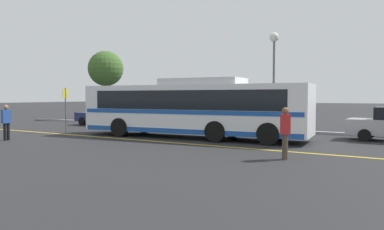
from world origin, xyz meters
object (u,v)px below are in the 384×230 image
at_px(transit_bus, 192,108).
at_px(parked_car_1, 173,118).
at_px(pedestrian_1, 6,120).
at_px(parked_car_0, 103,116).
at_px(tree_0, 106,69).
at_px(pedestrian_0, 285,130).
at_px(street_lamp, 274,54).
at_px(bus_stop_sign, 65,105).
at_px(parked_car_2, 265,121).

relative_size(transit_bus, parked_car_1, 3.08).
bearing_deg(pedestrian_1, parked_car_0, -158.17).
distance_m(transit_bus, parked_car_1, 5.61).
relative_size(transit_bus, tree_0, 1.93).
bearing_deg(tree_0, parked_car_0, -47.30).
height_order(parked_car_0, pedestrian_0, pedestrian_0).
distance_m(pedestrian_1, tree_0, 17.68).
distance_m(transit_bus, tree_0, 18.39).
height_order(transit_bus, street_lamp, street_lamp).
distance_m(parked_car_0, bus_stop_sign, 6.04).
relative_size(street_lamp, tree_0, 0.96).
bearing_deg(street_lamp, parked_car_0, -167.47).
bearing_deg(transit_bus, parked_car_2, -41.37).
distance_m(parked_car_2, tree_0, 19.37).
distance_m(transit_bus, parked_car_0, 10.89).
relative_size(parked_car_2, bus_stop_sign, 1.63).
bearing_deg(pedestrian_0, parked_car_1, 14.09).
height_order(parked_car_2, pedestrian_0, pedestrian_0).
bearing_deg(bus_stop_sign, pedestrian_1, -177.64).
relative_size(parked_car_1, tree_0, 0.63).
xyz_separation_m(parked_car_1, pedestrian_0, (10.05, -7.98, 0.32)).
relative_size(parked_car_1, street_lamp, 0.65).
height_order(parked_car_0, parked_car_2, parked_car_2).
bearing_deg(parked_car_0, pedestrian_1, -166.88).
distance_m(pedestrian_1, street_lamp, 15.83).
height_order(pedestrian_0, street_lamp, street_lamp).
height_order(transit_bus, bus_stop_sign, transit_bus).
height_order(parked_car_2, bus_stop_sign, bus_stop_sign).
height_order(bus_stop_sign, tree_0, tree_0).
xyz_separation_m(pedestrian_0, tree_0, (-21.53, 13.61, 3.74)).
bearing_deg(pedestrian_1, bus_stop_sign, -167.42).
distance_m(parked_car_2, pedestrian_0, 8.43).
xyz_separation_m(pedestrian_0, bus_stop_sign, (-13.91, 2.46, 0.65)).
bearing_deg(tree_0, pedestrian_1, -61.76).
height_order(parked_car_0, parked_car_1, parked_car_0).
height_order(parked_car_0, tree_0, tree_0).
height_order(parked_car_1, bus_stop_sign, bus_stop_sign).
bearing_deg(pedestrian_0, transit_bus, 19.18).
distance_m(parked_car_1, pedestrian_1, 10.14).
xyz_separation_m(transit_bus, parked_car_2, (2.61, 3.60, -0.82)).
relative_size(parked_car_1, bus_stop_sign, 1.52).
height_order(street_lamp, tree_0, tree_0).
xyz_separation_m(parked_car_0, parked_car_1, (6.24, 0.05, -0.02)).
distance_m(parked_car_1, pedestrian_0, 12.84).
height_order(pedestrian_0, pedestrian_1, pedestrian_0).
relative_size(transit_bus, street_lamp, 2.00).
bearing_deg(street_lamp, parked_car_2, -79.70).
xyz_separation_m(parked_car_1, tree_0, (-11.47, 5.63, 4.06)).
xyz_separation_m(transit_bus, tree_0, (-15.38, 9.57, 3.19)).
bearing_deg(street_lamp, pedestrian_0, -69.01).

